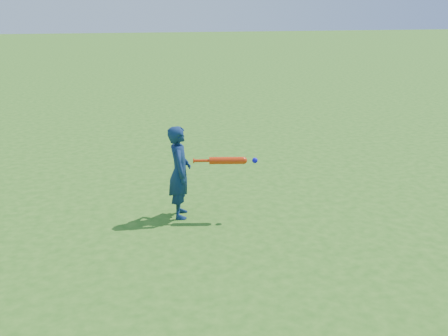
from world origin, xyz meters
name	(u,v)px	position (x,y,z in m)	size (l,w,h in m)	color
ground	(215,235)	(0.00, 0.00, 0.00)	(80.00, 80.00, 0.00)	#2B6317
child	(180,172)	(-0.29, 0.58, 0.53)	(0.39, 0.25, 1.06)	#0F2449
bat_swing	(229,161)	(0.25, 0.43, 0.68)	(0.71, 0.18, 0.08)	red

